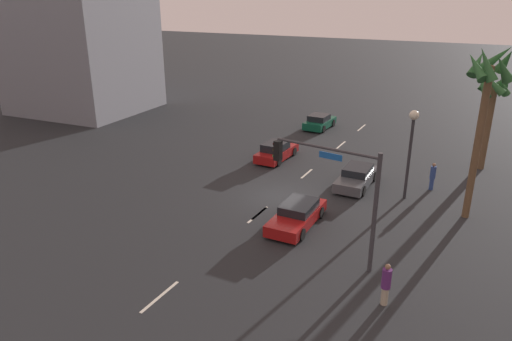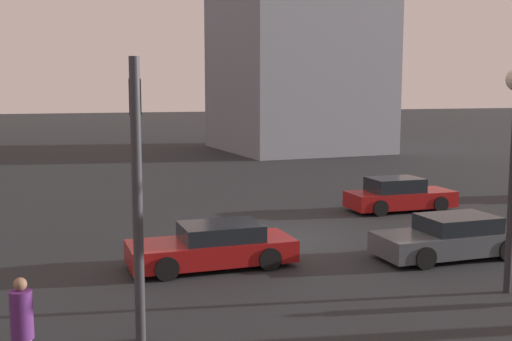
# 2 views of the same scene
# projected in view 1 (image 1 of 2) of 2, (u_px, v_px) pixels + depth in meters

# --- Properties ---
(ground_plane) EXTENTS (220.00, 220.00, 0.00)m
(ground_plane) POSITION_uv_depth(u_px,v_px,m) (279.00, 197.00, 28.75)
(ground_plane) COLOR #232628
(lane_stripe_0) EXTENTS (2.49, 0.14, 0.01)m
(lane_stripe_0) POSITION_uv_depth(u_px,v_px,m) (362.00, 128.00, 43.66)
(lane_stripe_0) COLOR silver
(lane_stripe_0) RESTS_ON ground_plane
(lane_stripe_1) EXTENTS (2.23, 0.14, 0.01)m
(lane_stripe_1) POSITION_uv_depth(u_px,v_px,m) (341.00, 145.00, 38.64)
(lane_stripe_1) COLOR silver
(lane_stripe_1) RESTS_ON ground_plane
(lane_stripe_2) EXTENTS (1.96, 0.14, 0.01)m
(lane_stripe_2) POSITION_uv_depth(u_px,v_px,m) (307.00, 174.00, 32.43)
(lane_stripe_2) COLOR silver
(lane_stripe_2) RESTS_ON ground_plane
(lane_stripe_3) EXTENTS (2.34, 0.14, 0.01)m
(lane_stripe_3) POSITION_uv_depth(u_px,v_px,m) (258.00, 215.00, 26.39)
(lane_stripe_3) COLOR silver
(lane_stripe_3) RESTS_ON ground_plane
(lane_stripe_4) EXTENTS (1.81, 0.14, 0.01)m
(lane_stripe_4) POSITION_uv_depth(u_px,v_px,m) (259.00, 213.00, 26.53)
(lane_stripe_4) COLOR silver
(lane_stripe_4) RESTS_ON ground_plane
(lane_stripe_5) EXTENTS (2.40, 0.14, 0.01)m
(lane_stripe_5) POSITION_uv_depth(u_px,v_px,m) (160.00, 297.00, 19.22)
(lane_stripe_5) COLOR silver
(lane_stripe_5) RESTS_ON ground_plane
(car_0) EXTENTS (4.37, 1.84, 1.35)m
(car_0) POSITION_uv_depth(u_px,v_px,m) (276.00, 151.00, 35.10)
(car_0) COLOR maroon
(car_0) RESTS_ON ground_plane
(car_1) EXTENTS (4.61, 1.97, 1.21)m
(car_1) POSITION_uv_depth(u_px,v_px,m) (297.00, 215.00, 25.07)
(car_1) COLOR maroon
(car_1) RESTS_ON ground_plane
(car_2) EXTENTS (3.99, 2.02, 1.31)m
(car_2) POSITION_uv_depth(u_px,v_px,m) (319.00, 122.00, 43.28)
(car_2) COLOR #0F5138
(car_2) RESTS_ON ground_plane
(car_3) EXTENTS (4.47, 1.92, 1.24)m
(car_3) POSITION_uv_depth(u_px,v_px,m) (357.00, 177.00, 30.26)
(car_3) COLOR #474C51
(car_3) RESTS_ON ground_plane
(traffic_signal) EXTENTS (0.91, 5.28, 5.55)m
(traffic_signal) POSITION_uv_depth(u_px,v_px,m) (336.00, 183.00, 20.72)
(traffic_signal) COLOR #38383D
(traffic_signal) RESTS_ON ground_plane
(streetlamp) EXTENTS (0.56, 0.56, 5.44)m
(streetlamp) POSITION_uv_depth(u_px,v_px,m) (412.00, 137.00, 27.20)
(streetlamp) COLOR #2D2D33
(streetlamp) RESTS_ON ground_plane
(pedestrian_0) EXTENTS (0.42, 0.42, 1.83)m
(pedestrian_0) POSITION_uv_depth(u_px,v_px,m) (386.00, 283.00, 18.44)
(pedestrian_0) COLOR #B2A58C
(pedestrian_0) RESTS_ON ground_plane
(pedestrian_1) EXTENTS (0.48, 0.48, 1.77)m
(pedestrian_1) POSITION_uv_depth(u_px,v_px,m) (433.00, 176.00, 29.48)
(pedestrian_1) COLOR #2D478C
(pedestrian_1) RESTS_ON ground_plane
(palm_tree_0) EXTENTS (2.62, 2.58, 9.38)m
(palm_tree_0) POSITION_uv_depth(u_px,v_px,m) (487.00, 88.00, 23.62)
(palm_tree_0) COLOR brown
(palm_tree_0) RESTS_ON ground_plane
(palm_tree_1) EXTENTS (2.67, 2.61, 7.00)m
(palm_tree_1) POSITION_uv_depth(u_px,v_px,m) (492.00, 97.00, 31.67)
(palm_tree_1) COLOR brown
(palm_tree_1) RESTS_ON ground_plane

